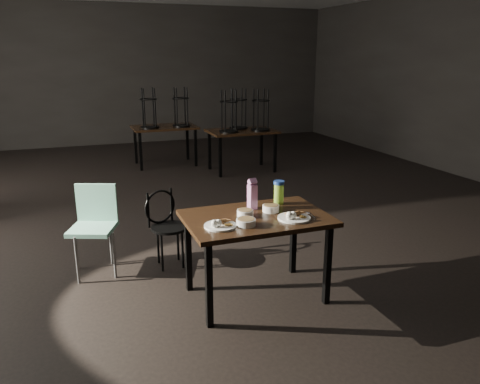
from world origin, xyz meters
name	(u,v)px	position (x,y,z in m)	size (l,w,h in m)	color
room	(185,30)	(-0.06, 0.01, 2.33)	(12.00, 12.04, 3.22)	black
main_table	(256,225)	(0.00, -2.04, 0.67)	(1.20, 0.80, 0.75)	black
plate_left	(220,224)	(-0.36, -2.18, 0.77)	(0.26, 0.26, 0.08)	white
plate_right	(294,216)	(0.26, -2.22, 0.77)	(0.27, 0.27, 0.09)	white
bowl_near	(245,213)	(-0.09, -2.01, 0.78)	(0.14, 0.14, 0.05)	white
bowl_far	(271,208)	(0.16, -1.98, 0.78)	(0.15, 0.15, 0.06)	white
bowl_big	(246,222)	(-0.16, -2.22, 0.78)	(0.16, 0.16, 0.05)	white
juice_carton	(252,195)	(0.04, -1.85, 0.88)	(0.08, 0.08, 0.28)	#931A75
water_bottle	(279,192)	(0.32, -1.80, 0.86)	(0.12, 0.12, 0.22)	#95C83A
spoon	(309,213)	(0.44, -2.15, 0.75)	(0.04, 0.17, 0.01)	silver
bentwood_chair	(166,222)	(-0.59, -1.11, 0.45)	(0.40, 0.40, 0.76)	black
school_chair	(94,221)	(-1.26, -1.02, 0.52)	(0.52, 0.52, 0.86)	#6DAA94
bg_table_right	(242,129)	(1.53, 2.38, 0.78)	(1.20, 0.80, 1.48)	black
bg_table_far	(165,126)	(0.31, 3.32, 0.75)	(1.20, 0.80, 1.48)	black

